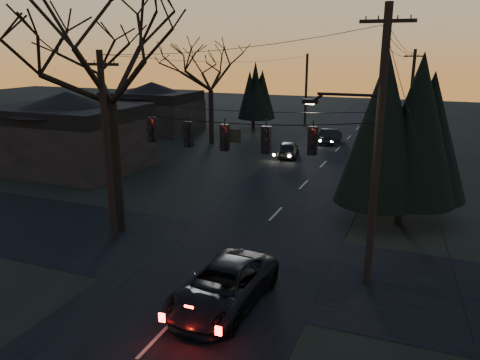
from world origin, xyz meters
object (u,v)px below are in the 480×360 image
at_px(sedan_oncoming_a, 288,149).
at_px(sedan_oncoming_b, 330,136).
at_px(utility_pole_far_r, 406,145).
at_px(suv_near, 224,287).
at_px(utility_pole_right, 366,283).
at_px(utility_pole_far_l, 305,125).
at_px(bare_tree_left, 108,48).
at_px(evergreen_right, 406,138).
at_px(utility_pole_left, 114,239).

relative_size(sedan_oncoming_a, sedan_oncoming_b, 0.93).
distance_m(utility_pole_far_r, suv_near, 31.79).
xyz_separation_m(utility_pole_right, utility_pole_far_l, (-11.50, 36.00, 0.00)).
distance_m(bare_tree_left, suv_near, 11.68).
height_order(utility_pole_far_l, sedan_oncoming_b, utility_pole_far_l).
bearing_deg(evergreen_right, bare_tree_left, -153.92).
bearing_deg(utility_pole_far_l, suv_near, -79.77).
xyz_separation_m(utility_pole_far_r, suv_near, (-4.37, -31.48, 0.71)).
bearing_deg(utility_pole_left, utility_pole_far_r, 67.67).
height_order(utility_pole_right, sedan_oncoming_a, utility_pole_right).
distance_m(utility_pole_far_r, bare_tree_left, 30.69).
bearing_deg(utility_pole_far_l, utility_pole_far_r, -34.82).
bearing_deg(bare_tree_left, sedan_oncoming_a, 80.49).
bearing_deg(sedan_oncoming_a, sedan_oncoming_b, -115.26).
bearing_deg(sedan_oncoming_a, utility_pole_left, 72.16).
distance_m(evergreen_right, sedan_oncoming_a, 15.96).
height_order(utility_pole_far_r, bare_tree_left, bare_tree_left).
distance_m(utility_pole_right, utility_pole_far_l, 37.79).
distance_m(utility_pole_left, utility_pole_far_r, 30.27).
relative_size(utility_pole_left, suv_near, 1.65).
xyz_separation_m(suv_near, sedan_oncoming_a, (-4.33, 22.94, -0.07)).
bearing_deg(sedan_oncoming_b, utility_pole_left, 82.49).
bearing_deg(suv_near, sedan_oncoming_a, 103.97).
distance_m(utility_pole_left, evergreen_right, 14.74).
bearing_deg(sedan_oncoming_b, sedan_oncoming_a, 77.09).
bearing_deg(utility_pole_far_r, sedan_oncoming_a, -135.55).
relative_size(utility_pole_far_l, evergreen_right, 1.06).
bearing_deg(utility_pole_far_l, sedan_oncoming_a, -80.39).
height_order(utility_pole_far_r, evergreen_right, evergreen_right).
bearing_deg(evergreen_right, utility_pole_far_l, 112.83).
xyz_separation_m(utility_pole_left, sedan_oncoming_a, (2.80, 19.46, 0.65)).
xyz_separation_m(sedan_oncoming_a, sedan_oncoming_b, (1.99, 7.13, 0.03)).
distance_m(utility_pole_right, utility_pole_left, 11.50).
height_order(bare_tree_left, sedan_oncoming_a, bare_tree_left).
distance_m(suv_near, sedan_oncoming_a, 23.35).
bearing_deg(utility_pole_far_r, utility_pole_far_l, 145.18).
distance_m(utility_pole_left, sedan_oncoming_b, 27.03).
height_order(utility_pole_far_r, sedan_oncoming_a, utility_pole_far_r).
bearing_deg(utility_pole_far_l, bare_tree_left, -90.49).
bearing_deg(sedan_oncoming_b, utility_pole_far_l, -60.31).
xyz_separation_m(suv_near, sedan_oncoming_b, (-2.34, 30.07, -0.04)).
relative_size(evergreen_right, suv_near, 1.47).
relative_size(utility_pole_far_r, bare_tree_left, 0.70).
xyz_separation_m(utility_pole_right, utility_pole_left, (-11.50, 0.00, 0.00)).
bearing_deg(utility_pole_far_r, evergreen_right, -88.17).
relative_size(utility_pole_far_l, sedan_oncoming_a, 2.11).
relative_size(bare_tree_left, sedan_oncoming_a, 3.22).
bearing_deg(sedan_oncoming_b, evergreen_right, 113.43).
bearing_deg(suv_near, utility_pole_far_r, 85.39).
distance_m(utility_pole_far_r, sedan_oncoming_a, 12.21).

